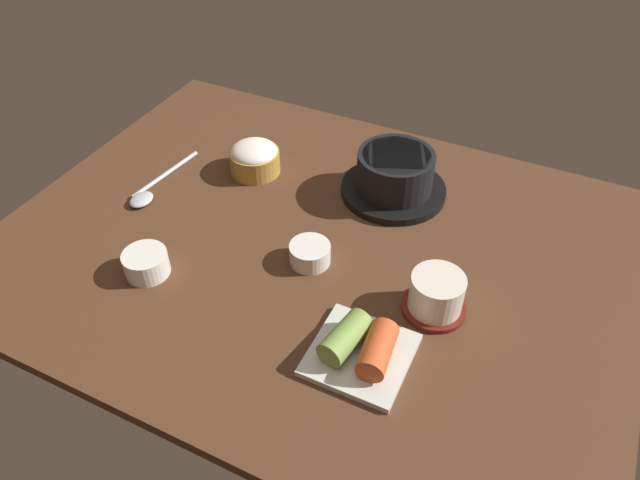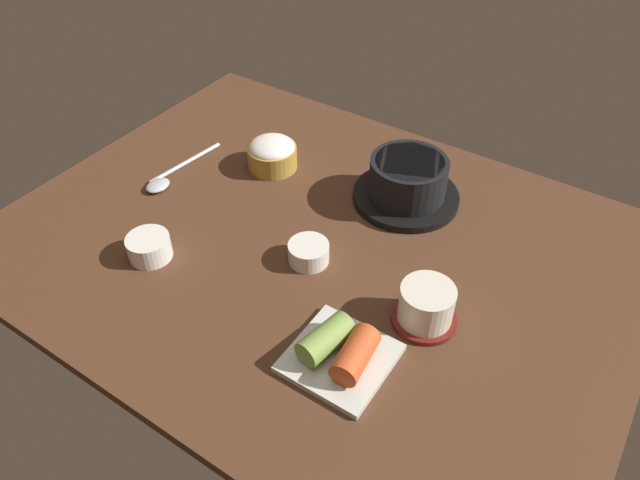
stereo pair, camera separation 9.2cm
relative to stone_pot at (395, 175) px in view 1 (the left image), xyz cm
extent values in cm
cube|color=#4C2D1C|center=(-6.83, -17.87, -4.83)|extent=(100.00, 76.00, 2.00)
cylinder|color=black|center=(0.00, 0.00, -3.14)|extent=(18.50, 18.50, 1.39)
cylinder|color=black|center=(0.00, 0.00, 0.96)|extent=(13.30, 13.30, 6.81)
cylinder|color=#D15619|center=(0.00, 0.00, 4.07)|extent=(11.70, 11.70, 0.60)
cylinder|color=#B78C38|center=(-25.41, -4.88, -1.68)|extent=(9.21, 9.21, 4.29)
ellipsoid|color=white|center=(-25.41, -4.88, 0.46)|extent=(8.47, 8.47, 3.22)
cylinder|color=maroon|center=(14.91, -23.15, -3.43)|extent=(9.31, 9.31, 0.80)
cylinder|color=silver|center=(14.91, -23.15, -0.28)|extent=(7.68, 7.68, 5.50)
cylinder|color=#C6D18C|center=(14.91, -23.15, 2.17)|extent=(6.53, 6.53, 0.40)
cylinder|color=white|center=(-5.53, -22.02, -2.20)|extent=(6.41, 6.41, 3.26)
cylinder|color=brown|center=(-5.53, -22.02, -0.87)|extent=(5.26, 5.26, 0.50)
cube|color=silver|center=(8.70, -35.51, -3.33)|extent=(12.98, 12.98, 1.00)
cylinder|color=#7A9E47|center=(6.43, -35.51, -0.90)|extent=(5.26, 8.38, 3.87)
cylinder|color=#C64C23|center=(10.97, -35.51, -0.90)|extent=(4.63, 8.14, 3.87)
cylinder|color=white|center=(-26.80, -34.94, -1.96)|extent=(6.82, 6.82, 3.75)
cylinder|color=brown|center=(-26.80, -34.94, -0.38)|extent=(5.59, 5.59, 0.50)
cylinder|color=#B7B7BC|center=(-39.50, -13.47, -3.43)|extent=(2.87, 16.58, 0.80)
ellipsoid|color=#B7B7BC|center=(-38.46, -21.70, -3.11)|extent=(3.60, 4.68, 1.26)
camera|label=1|loc=(24.85, -81.24, 61.11)|focal=33.38mm
camera|label=2|loc=(32.84, -76.68, 61.11)|focal=33.38mm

